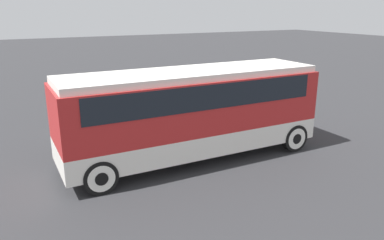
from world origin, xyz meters
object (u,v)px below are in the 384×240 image
Objects in this scene: tour_bus at (194,107)px; parked_car_near at (119,110)px; parked_car_mid at (227,96)px; parked_car_far at (158,86)px.

parked_car_near is at bearing 103.16° from tour_bus.
parked_car_mid reaches higher than parked_car_near.
parked_car_near is (-1.17, 5.01, -1.19)m from tour_bus.
tour_bus is 6.95m from parked_car_mid.
tour_bus is 2.17× the size of parked_car_mid.
parked_car_mid is (4.61, 5.08, -1.15)m from tour_bus.
parked_car_mid is (5.78, 0.07, 0.04)m from parked_car_near.
tour_bus reaches higher than parked_car_far.
parked_car_near is at bearing -131.11° from parked_car_far.
parked_car_mid is at bearing -61.78° from parked_car_far.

